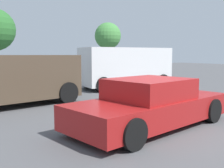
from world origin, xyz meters
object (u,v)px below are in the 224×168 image
Objects in this scene: sedan_foreground at (151,105)px; pedestrian at (43,73)px; suv_dark at (11,78)px; dog at (163,97)px; van_white at (125,67)px.

pedestrian is (-0.75, 7.12, 0.38)m from sedan_foreground.
pedestrian reaches higher than sedan_foreground.
sedan_foreground is at bearing -136.35° from pedestrian.
sedan_foreground is 5.39m from suv_dark.
suv_dark reaches higher than dog.
van_white is 0.97× the size of suv_dark.
pedestrian is (-3.03, 4.96, 0.68)m from dog.
sedan_foreground is 3.15m from dog.
van_white is 6.57m from suv_dark.
pedestrian is (-4.41, 0.25, -0.23)m from van_white.
van_white is at bearing -55.60° from pedestrian.
dog is 5.52m from suv_dark.
dog is 0.12× the size of van_white.
van_white is 4.42m from pedestrian.
van_white reaches higher than pedestrian.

